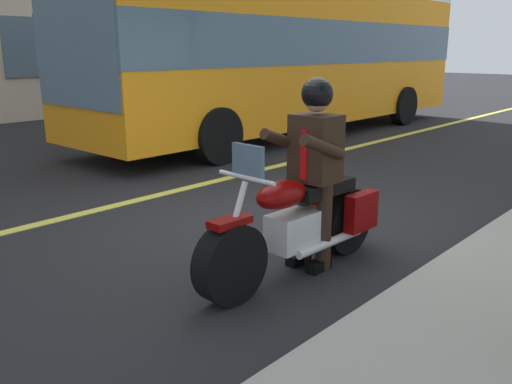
{
  "coord_description": "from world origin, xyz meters",
  "views": [
    {
      "loc": [
        4.45,
        3.84,
        1.98
      ],
      "look_at": [
        1.06,
        0.76,
        0.75
      ],
      "focal_mm": 37.65,
      "sensor_mm": 36.0,
      "label": 1
    }
  ],
  "objects": [
    {
      "name": "ground_plane",
      "position": [
        0.0,
        0.0,
        0.0
      ],
      "size": [
        80.0,
        80.0,
        0.0
      ],
      "primitive_type": "plane",
      "color": "black"
    },
    {
      "name": "rider_main",
      "position": [
        0.63,
        1.07,
        1.04
      ],
      "size": [
        0.63,
        0.56,
        1.74
      ],
      "color": "black",
      "rests_on": "ground_plane"
    },
    {
      "name": "lane_center_stripe",
      "position": [
        0.0,
        -2.0,
        0.01
      ],
      "size": [
        60.0,
        0.16,
        0.01
      ],
      "primitive_type": "cube",
      "color": "#E5DB4C",
      "rests_on": "ground_plane"
    },
    {
      "name": "motorcycle_main",
      "position": [
        0.82,
        1.06,
        0.45
      ],
      "size": [
        2.22,
        0.63,
        1.26
      ],
      "color": "black",
      "rests_on": "ground_plane"
    },
    {
      "name": "bus_far",
      "position": [
        -5.54,
        -4.09,
        1.87
      ],
      "size": [
        11.05,
        2.7,
        3.3
      ],
      "color": "orange",
      "rests_on": "ground_plane"
    }
  ]
}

